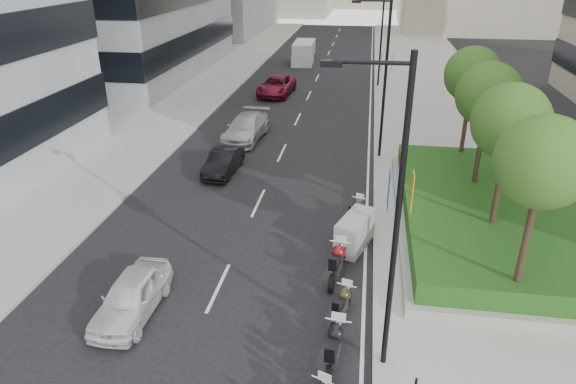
% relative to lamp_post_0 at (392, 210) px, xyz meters
% --- Properties ---
extents(ground, '(160.00, 160.00, 0.00)m').
position_rel_lamp_post_0_xyz_m(ground, '(-4.14, -1.00, -5.07)').
color(ground, black).
rests_on(ground, ground).
extents(sidewalk_right, '(10.00, 100.00, 0.15)m').
position_rel_lamp_post_0_xyz_m(sidewalk_right, '(4.86, 29.00, -4.99)').
color(sidewalk_right, '#9E9B93').
rests_on(sidewalk_right, ground).
extents(sidewalk_left, '(8.00, 100.00, 0.15)m').
position_rel_lamp_post_0_xyz_m(sidewalk_left, '(-16.14, 29.00, -4.99)').
color(sidewalk_left, '#9E9B93').
rests_on(sidewalk_left, ground).
extents(lane_edge, '(0.12, 100.00, 0.01)m').
position_rel_lamp_post_0_xyz_m(lane_edge, '(-0.44, 29.00, -5.06)').
color(lane_edge, silver).
rests_on(lane_edge, ground).
extents(lane_centre, '(0.12, 100.00, 0.01)m').
position_rel_lamp_post_0_xyz_m(lane_centre, '(-5.64, 29.00, -5.06)').
color(lane_centre, silver).
rests_on(lane_centre, ground).
extents(planter, '(10.00, 14.00, 0.40)m').
position_rel_lamp_post_0_xyz_m(planter, '(5.86, 9.00, -4.72)').
color(planter, '#97968D').
rests_on(planter, sidewalk_right).
extents(hedge, '(9.40, 13.40, 0.80)m').
position_rel_lamp_post_0_xyz_m(hedge, '(5.86, 9.00, -4.12)').
color(hedge, '#214213').
rests_on(hedge, planter).
extents(tree_0, '(2.80, 2.80, 6.30)m').
position_rel_lamp_post_0_xyz_m(tree_0, '(4.36, 3.00, 0.36)').
color(tree_0, '#332319').
rests_on(tree_0, planter).
extents(tree_1, '(2.80, 2.80, 6.30)m').
position_rel_lamp_post_0_xyz_m(tree_1, '(4.36, 7.00, 0.36)').
color(tree_1, '#332319').
rests_on(tree_1, planter).
extents(tree_2, '(2.80, 2.80, 6.30)m').
position_rel_lamp_post_0_xyz_m(tree_2, '(4.36, 11.00, 0.36)').
color(tree_2, '#332319').
rests_on(tree_2, planter).
extents(tree_3, '(2.80, 2.80, 6.30)m').
position_rel_lamp_post_0_xyz_m(tree_3, '(4.36, 15.00, 0.36)').
color(tree_3, '#332319').
rests_on(tree_3, planter).
extents(lamp_post_0, '(2.34, 0.45, 9.00)m').
position_rel_lamp_post_0_xyz_m(lamp_post_0, '(0.00, 0.00, 0.00)').
color(lamp_post_0, black).
rests_on(lamp_post_0, ground).
extents(lamp_post_1, '(2.34, 0.45, 9.00)m').
position_rel_lamp_post_0_xyz_m(lamp_post_1, '(0.00, 17.00, 0.00)').
color(lamp_post_1, black).
rests_on(lamp_post_1, ground).
extents(lamp_post_2, '(2.34, 0.45, 9.00)m').
position_rel_lamp_post_0_xyz_m(lamp_post_2, '(0.00, 35.00, 0.00)').
color(lamp_post_2, black).
rests_on(lamp_post_2, ground).
extents(motorcycle_2, '(0.79, 2.37, 1.18)m').
position_rel_lamp_post_0_xyz_m(motorcycle_2, '(-1.27, -0.16, -4.44)').
color(motorcycle_2, black).
rests_on(motorcycle_2, ground).
extents(motorcycle_3, '(0.76, 2.00, 1.01)m').
position_rel_lamp_post_0_xyz_m(motorcycle_3, '(-1.17, 1.96, -4.52)').
color(motorcycle_3, black).
rests_on(motorcycle_3, ground).
extents(motorcycle_4, '(0.81, 2.43, 1.21)m').
position_rel_lamp_post_0_xyz_m(motorcycle_4, '(-1.49, 4.29, -4.42)').
color(motorcycle_4, black).
rests_on(motorcycle_4, ground).
extents(motorcycle_5, '(1.63, 2.48, 1.40)m').
position_rel_lamp_post_0_xyz_m(motorcycle_5, '(-0.92, 6.57, -4.37)').
color(motorcycle_5, black).
rests_on(motorcycle_5, ground).
extents(motorcycle_6, '(0.80, 1.98, 1.01)m').
position_rel_lamp_post_0_xyz_m(motorcycle_6, '(-0.95, 8.76, -4.53)').
color(motorcycle_6, black).
rests_on(motorcycle_6, ground).
extents(car_a, '(1.64, 4.00, 1.36)m').
position_rel_lamp_post_0_xyz_m(car_a, '(-8.04, 1.17, -4.39)').
color(car_a, silver).
rests_on(car_a, ground).
extents(car_b, '(1.56, 3.93, 1.27)m').
position_rel_lamp_post_0_xyz_m(car_b, '(-8.29, 13.42, -4.43)').
color(car_b, black).
rests_on(car_b, ground).
extents(car_c, '(2.52, 5.39, 1.52)m').
position_rel_lamp_post_0_xyz_m(car_c, '(-8.33, 19.13, -4.30)').
color(car_c, '#B3B3B5').
rests_on(car_c, ground).
extents(car_d, '(2.87, 5.64, 1.53)m').
position_rel_lamp_post_0_xyz_m(car_d, '(-8.41, 30.87, -4.30)').
color(car_d, maroon).
rests_on(car_d, ground).
extents(delivery_van, '(2.25, 5.54, 2.30)m').
position_rel_lamp_post_0_xyz_m(delivery_van, '(-7.85, 44.89, -3.99)').
color(delivery_van, silver).
rests_on(delivery_van, ground).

